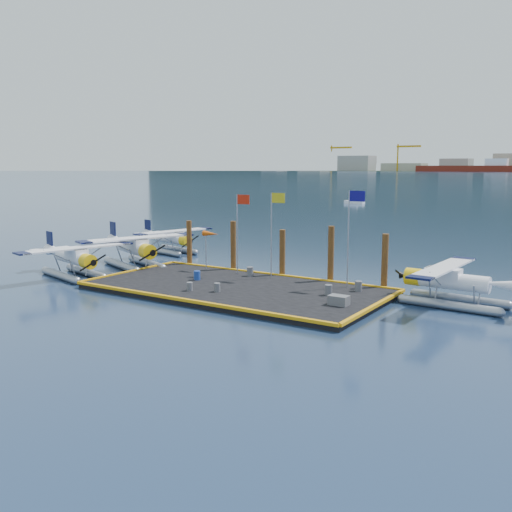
{
  "coord_description": "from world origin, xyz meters",
  "views": [
    {
      "loc": [
        21.81,
        -31.12,
        8.5
      ],
      "look_at": [
        0.35,
        2.0,
        2.25
      ],
      "focal_mm": 40.0,
      "sensor_mm": 36.0,
      "label": 1
    }
  ],
  "objects_px": {
    "seaplane_d": "(449,283)",
    "flagpole_red": "(239,221)",
    "seaplane_c": "(172,240)",
    "flagpole_blue": "(351,224)",
    "piling_1": "(233,248)",
    "drum_5": "(250,272)",
    "piling_4": "(385,263)",
    "seaplane_b": "(135,250)",
    "flagpole_yellow": "(274,222)",
    "drum_0": "(197,275)",
    "drum_2": "(328,290)",
    "drum_3": "(190,286)",
    "piling_2": "(282,255)",
    "drum_1": "(217,287)",
    "piling_0": "(189,245)",
    "seaplane_a": "(75,260)",
    "drum_4": "(358,286)",
    "piling_3": "(331,256)",
    "crate": "(339,300)",
    "windsock": "(211,235)"
  },
  "relations": [
    {
      "from": "seaplane_b",
      "to": "flagpole_yellow",
      "type": "height_order",
      "value": "flagpole_yellow"
    },
    {
      "from": "drum_1",
      "to": "piling_0",
      "type": "bearing_deg",
      "value": 138.6
    },
    {
      "from": "drum_1",
      "to": "piling_1",
      "type": "height_order",
      "value": "piling_1"
    },
    {
      "from": "piling_1",
      "to": "piling_2",
      "type": "relative_size",
      "value": 1.11
    },
    {
      "from": "seaplane_c",
      "to": "drum_5",
      "type": "bearing_deg",
      "value": 75.73
    },
    {
      "from": "drum_5",
      "to": "flagpole_blue",
      "type": "relative_size",
      "value": 0.11
    },
    {
      "from": "drum_2",
      "to": "drum_4",
      "type": "relative_size",
      "value": 1.0
    },
    {
      "from": "crate",
      "to": "piling_3",
      "type": "xyz_separation_m",
      "value": [
        -3.62,
        6.44,
        1.46
      ]
    },
    {
      "from": "crate",
      "to": "piling_3",
      "type": "distance_m",
      "value": 7.54
    },
    {
      "from": "piling_4",
      "to": "drum_5",
      "type": "bearing_deg",
      "value": -169.23
    },
    {
      "from": "drum_4",
      "to": "piling_3",
      "type": "relative_size",
      "value": 0.16
    },
    {
      "from": "seaplane_a",
      "to": "crate",
      "type": "relative_size",
      "value": 7.85
    },
    {
      "from": "drum_1",
      "to": "piling_0",
      "type": "distance_m",
      "value": 11.37
    },
    {
      "from": "seaplane_d",
      "to": "drum_1",
      "type": "relative_size",
      "value": 15.57
    },
    {
      "from": "drum_5",
      "to": "drum_1",
      "type": "bearing_deg",
      "value": -78.33
    },
    {
      "from": "seaplane_b",
      "to": "flagpole_red",
      "type": "distance_m",
      "value": 10.51
    },
    {
      "from": "drum_0",
      "to": "crate",
      "type": "relative_size",
      "value": 0.57
    },
    {
      "from": "seaplane_a",
      "to": "seaplane_c",
      "type": "height_order",
      "value": "seaplane_a"
    },
    {
      "from": "drum_0",
      "to": "drum_2",
      "type": "height_order",
      "value": "drum_2"
    },
    {
      "from": "seaplane_a",
      "to": "drum_1",
      "type": "relative_size",
      "value": 15.63
    },
    {
      "from": "seaplane_a",
      "to": "drum_3",
      "type": "xyz_separation_m",
      "value": [
        11.47,
        -0.17,
        -0.72
      ]
    },
    {
      "from": "seaplane_a",
      "to": "drum_3",
      "type": "distance_m",
      "value": 11.5
    },
    {
      "from": "crate",
      "to": "flagpole_blue",
      "type": "xyz_separation_m",
      "value": [
        -1.43,
        4.84,
        4.0
      ]
    },
    {
      "from": "drum_3",
      "to": "piling_1",
      "type": "height_order",
      "value": "piling_1"
    },
    {
      "from": "drum_1",
      "to": "windsock",
      "type": "distance_m",
      "value": 8.11
    },
    {
      "from": "seaplane_d",
      "to": "flagpole_red",
      "type": "xyz_separation_m",
      "value": [
        -15.45,
        -0.17,
        3.0
      ]
    },
    {
      "from": "seaplane_b",
      "to": "seaplane_d",
      "type": "xyz_separation_m",
      "value": [
        25.52,
        0.97,
        -0.14
      ]
    },
    {
      "from": "drum_0",
      "to": "drum_3",
      "type": "height_order",
      "value": "drum_0"
    },
    {
      "from": "seaplane_b",
      "to": "piling_4",
      "type": "xyz_separation_m",
      "value": [
        20.87,
        2.4,
        0.47
      ]
    },
    {
      "from": "piling_0",
      "to": "piling_3",
      "type": "distance_m",
      "value": 13.0
    },
    {
      "from": "drum_5",
      "to": "drum_4",
      "type": "bearing_deg",
      "value": -3.0
    },
    {
      "from": "piling_0",
      "to": "seaplane_a",
      "type": "bearing_deg",
      "value": -120.51
    },
    {
      "from": "seaplane_d",
      "to": "piling_0",
      "type": "bearing_deg",
      "value": 89.35
    },
    {
      "from": "seaplane_c",
      "to": "piling_2",
      "type": "relative_size",
      "value": 2.25
    },
    {
      "from": "seaplane_d",
      "to": "flagpole_blue",
      "type": "bearing_deg",
      "value": 94.62
    },
    {
      "from": "seaplane_a",
      "to": "piling_2",
      "type": "xyz_separation_m",
      "value": [
        13.72,
        8.01,
        0.5
      ]
    },
    {
      "from": "drum_2",
      "to": "flagpole_yellow",
      "type": "relative_size",
      "value": 0.11
    },
    {
      "from": "seaplane_b",
      "to": "drum_1",
      "type": "distance_m",
      "value": 13.37
    },
    {
      "from": "drum_1",
      "to": "flagpole_yellow",
      "type": "bearing_deg",
      "value": 82.89
    },
    {
      "from": "seaplane_c",
      "to": "flagpole_blue",
      "type": "relative_size",
      "value": 1.32
    },
    {
      "from": "seaplane_b",
      "to": "drum_3",
      "type": "height_order",
      "value": "seaplane_b"
    },
    {
      "from": "piling_2",
      "to": "drum_4",
      "type": "bearing_deg",
      "value": -17.97
    },
    {
      "from": "drum_0",
      "to": "drum_1",
      "type": "distance_m",
      "value": 4.28
    },
    {
      "from": "piling_0",
      "to": "piling_1",
      "type": "distance_m",
      "value": 4.5
    },
    {
      "from": "flagpole_red",
      "to": "piling_1",
      "type": "bearing_deg",
      "value": 136.85
    },
    {
      "from": "piling_0",
      "to": "seaplane_b",
      "type": "bearing_deg",
      "value": -148.21
    },
    {
      "from": "drum_5",
      "to": "drum_2",
      "type": "bearing_deg",
      "value": -18.5
    },
    {
      "from": "drum_3",
      "to": "piling_1",
      "type": "bearing_deg",
      "value": 105.4
    },
    {
      "from": "drum_5",
      "to": "piling_0",
      "type": "distance_m",
      "value": 7.64
    },
    {
      "from": "drum_5",
      "to": "piling_1",
      "type": "distance_m",
      "value": 3.62
    }
  ]
}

